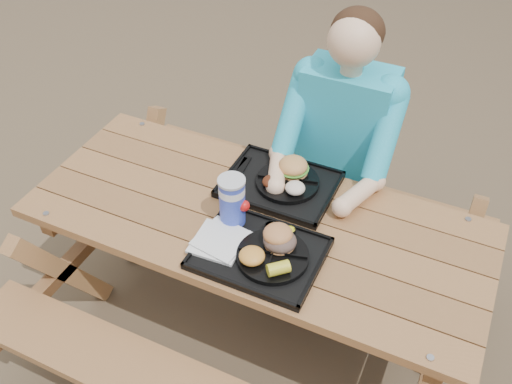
% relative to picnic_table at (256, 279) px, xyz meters
% --- Properties ---
extents(ground, '(60.00, 60.00, 0.00)m').
position_rel_picnic_table_xyz_m(ground, '(0.00, 0.00, -0.38)').
color(ground, '#999999').
rests_on(ground, ground).
extents(picnic_table, '(1.80, 1.49, 0.75)m').
position_rel_picnic_table_xyz_m(picnic_table, '(0.00, 0.00, 0.00)').
color(picnic_table, '#999999').
rests_on(picnic_table, ground).
extents(tray_near, '(0.45, 0.35, 0.02)m').
position_rel_picnic_table_xyz_m(tray_near, '(0.10, -0.18, 0.39)').
color(tray_near, black).
rests_on(tray_near, picnic_table).
extents(tray_far, '(0.45, 0.35, 0.02)m').
position_rel_picnic_table_xyz_m(tray_far, '(0.01, 0.20, 0.39)').
color(tray_far, black).
rests_on(tray_far, picnic_table).
extents(plate_near, '(0.26, 0.26, 0.02)m').
position_rel_picnic_table_xyz_m(plate_near, '(0.15, -0.18, 0.41)').
color(plate_near, black).
rests_on(plate_near, tray_near).
extents(plate_far, '(0.26, 0.26, 0.02)m').
position_rel_picnic_table_xyz_m(plate_far, '(0.04, 0.21, 0.41)').
color(plate_far, black).
rests_on(plate_far, tray_far).
extents(napkin_stack, '(0.19, 0.19, 0.02)m').
position_rel_picnic_table_xyz_m(napkin_stack, '(-0.06, -0.20, 0.41)').
color(napkin_stack, white).
rests_on(napkin_stack, tray_near).
extents(soda_cup, '(0.10, 0.10, 0.20)m').
position_rel_picnic_table_xyz_m(soda_cup, '(-0.06, -0.08, 0.49)').
color(soda_cup, '#182FB8').
rests_on(soda_cup, tray_near).
extents(condiment_bbq, '(0.05, 0.05, 0.03)m').
position_rel_picnic_table_xyz_m(condiment_bbq, '(0.09, -0.06, 0.41)').
color(condiment_bbq, black).
rests_on(condiment_bbq, tray_near).
extents(condiment_mustard, '(0.04, 0.04, 0.03)m').
position_rel_picnic_table_xyz_m(condiment_mustard, '(0.16, -0.05, 0.41)').
color(condiment_mustard, yellow).
rests_on(condiment_mustard, tray_near).
extents(sandwich, '(0.11, 0.11, 0.12)m').
position_rel_picnic_table_xyz_m(sandwich, '(0.16, -0.13, 0.47)').
color(sandwich, '#C07944').
rests_on(sandwich, plate_near).
extents(mac_cheese, '(0.09, 0.09, 0.05)m').
position_rel_picnic_table_xyz_m(mac_cheese, '(0.10, -0.24, 0.44)').
color(mac_cheese, gold).
rests_on(mac_cheese, plate_near).
extents(corn_cob, '(0.11, 0.11, 0.05)m').
position_rel_picnic_table_xyz_m(corn_cob, '(0.20, -0.25, 0.44)').
color(corn_cob, yellow).
rests_on(corn_cob, plate_near).
extents(cutlery_far, '(0.05, 0.18, 0.01)m').
position_rel_picnic_table_xyz_m(cutlery_far, '(-0.17, 0.21, 0.40)').
color(cutlery_far, black).
rests_on(cutlery_far, tray_far).
extents(burger, '(0.12, 0.12, 0.11)m').
position_rel_picnic_table_xyz_m(burger, '(0.04, 0.26, 0.47)').
color(burger, '#D48E4A').
rests_on(burger, plate_far).
extents(baked_beans, '(0.08, 0.08, 0.04)m').
position_rel_picnic_table_xyz_m(baked_beans, '(-0.00, 0.16, 0.43)').
color(baked_beans, '#532210').
rests_on(baked_beans, plate_far).
extents(potato_salad, '(0.08, 0.08, 0.04)m').
position_rel_picnic_table_xyz_m(potato_salad, '(0.10, 0.16, 0.44)').
color(potato_salad, silver).
rests_on(potato_salad, plate_far).
extents(diner, '(0.48, 0.84, 1.28)m').
position_rel_picnic_table_xyz_m(diner, '(0.16, 0.57, 0.27)').
color(diner, '#19AFB0').
rests_on(diner, ground).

